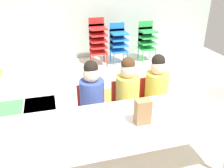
# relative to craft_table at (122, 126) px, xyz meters

# --- Properties ---
(ground_plane) EXTENTS (6.17, 5.59, 0.02)m
(ground_plane) POSITION_rel_craft_table_xyz_m (0.15, 0.62, -0.53)
(ground_plane) COLOR silver
(craft_table) EXTENTS (1.98, 0.72, 0.56)m
(craft_table) POSITION_rel_craft_table_xyz_m (0.00, 0.00, 0.00)
(craft_table) COLOR white
(craft_table) RESTS_ON ground_plane
(seated_child_near_camera) EXTENTS (0.32, 0.32, 0.92)m
(seated_child_near_camera) POSITION_rel_craft_table_xyz_m (-0.15, 0.59, 0.04)
(seated_child_near_camera) COLOR red
(seated_child_near_camera) RESTS_ON ground_plane
(seated_child_middle_seat) EXTENTS (0.32, 0.31, 0.92)m
(seated_child_middle_seat) POSITION_rel_craft_table_xyz_m (0.25, 0.59, 0.04)
(seated_child_middle_seat) COLOR red
(seated_child_middle_seat) RESTS_ON ground_plane
(seated_child_far_right) EXTENTS (0.34, 0.34, 0.92)m
(seated_child_far_right) POSITION_rel_craft_table_xyz_m (0.59, 0.59, 0.04)
(seated_child_far_right) COLOR red
(seated_child_far_right) RESTS_ON ground_plane
(kid_chair_red_stack) EXTENTS (0.32, 0.30, 0.92)m
(kid_chair_red_stack) POSITION_rel_craft_table_xyz_m (0.41, 2.88, 0.00)
(kid_chair_red_stack) COLOR red
(kid_chair_red_stack) RESTS_ON ground_plane
(kid_chair_blue_stack) EXTENTS (0.32, 0.30, 0.80)m
(kid_chair_blue_stack) POSITION_rel_craft_table_xyz_m (0.83, 2.88, -0.06)
(kid_chair_blue_stack) COLOR blue
(kid_chair_blue_stack) RESTS_ON ground_plane
(kid_chair_green_stack) EXTENTS (0.32, 0.30, 0.80)m
(kid_chair_green_stack) POSITION_rel_craft_table_xyz_m (1.45, 2.88, -0.06)
(kid_chair_green_stack) COLOR green
(kid_chair_green_stack) RESTS_ON ground_plane
(paper_bag_brown) EXTENTS (0.13, 0.09, 0.22)m
(paper_bag_brown) POSITION_rel_craft_table_xyz_m (0.16, -0.05, 0.15)
(paper_bag_brown) COLOR #9E754C
(paper_bag_brown) RESTS_ON craft_table
(paper_plate_near_edge) EXTENTS (0.18, 0.18, 0.01)m
(paper_plate_near_edge) POSITION_rel_craft_table_xyz_m (-0.66, 0.09, 0.05)
(paper_plate_near_edge) COLOR white
(paper_plate_near_edge) RESTS_ON craft_table
(paper_plate_center_table) EXTENTS (0.18, 0.18, 0.01)m
(paper_plate_center_table) POSITION_rel_craft_table_xyz_m (-0.56, -0.10, 0.05)
(paper_plate_center_table) COLOR white
(paper_plate_center_table) RESTS_ON craft_table
(donut_powdered_on_plate) EXTENTS (0.11, 0.11, 0.03)m
(donut_powdered_on_plate) POSITION_rel_craft_table_xyz_m (-0.66, 0.09, 0.07)
(donut_powdered_on_plate) COLOR white
(donut_powdered_on_plate) RESTS_ON craft_table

